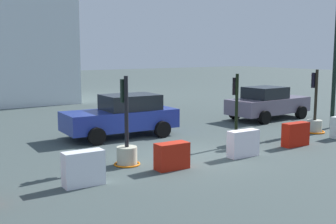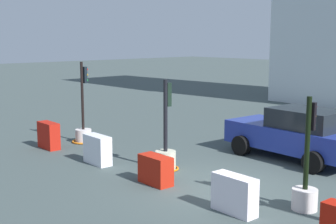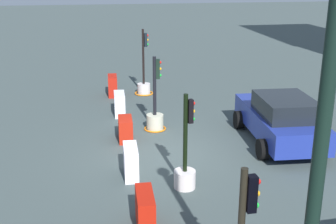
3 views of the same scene
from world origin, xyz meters
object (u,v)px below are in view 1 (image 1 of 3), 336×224
object	(u,v)px
car_blue_estate	(122,116)
traffic_light_2	(236,131)
traffic_light_1	(127,148)
car_grey_saloon	(268,103)
construction_barrier_2	(172,156)
street_lamp_post	(336,49)
traffic_light_3	(315,121)
construction_barrier_4	(296,134)
construction_barrier_1	(84,168)
construction_barrier_3	(243,143)

from	to	relation	value
car_blue_estate	traffic_light_2	bearing A→B (deg)	-55.45
traffic_light_1	car_blue_estate	xyz separation A→B (m)	(1.94, 3.85, 0.33)
car_grey_saloon	construction_barrier_2	bearing A→B (deg)	-152.14
traffic_light_1	street_lamp_post	size ratio (longest dim) A/B	0.44
traffic_light_3	car_blue_estate	size ratio (longest dim) A/B	0.58
traffic_light_1	traffic_light_2	world-z (taller)	traffic_light_1
construction_barrier_2	street_lamp_post	size ratio (longest dim) A/B	0.16
traffic_light_3	construction_barrier_4	world-z (taller)	traffic_light_3
street_lamp_post	car_blue_estate	bearing A→B (deg)	157.84
traffic_light_2	construction_barrier_1	size ratio (longest dim) A/B	2.45
construction_barrier_2	car_grey_saloon	bearing A→B (deg)	27.86
traffic_light_2	construction_barrier_2	xyz separation A→B (m)	(-3.65, -1.26, -0.16)
traffic_light_3	construction_barrier_3	bearing A→B (deg)	-166.21
street_lamp_post	construction_barrier_1	bearing A→B (deg)	-173.01
traffic_light_2	construction_barrier_1	bearing A→B (deg)	-168.75
car_grey_saloon	street_lamp_post	world-z (taller)	street_lamp_post
car_blue_estate	car_grey_saloon	xyz separation A→B (m)	(8.04, -0.15, -0.03)
traffic_light_1	traffic_light_3	world-z (taller)	traffic_light_1
construction_barrier_4	construction_barrier_3	bearing A→B (deg)	-178.46
construction_barrier_4	car_grey_saloon	world-z (taller)	car_grey_saloon
traffic_light_1	construction_barrier_2	world-z (taller)	traffic_light_1
construction_barrier_1	car_grey_saloon	world-z (taller)	car_grey_saloon
traffic_light_3	car_grey_saloon	distance (m)	3.77
traffic_light_3	construction_barrier_3	world-z (taller)	traffic_light_3
construction_barrier_3	traffic_light_3	bearing A→B (deg)	13.79
construction_barrier_2	car_grey_saloon	distance (m)	10.34
street_lamp_post	traffic_light_3	bearing A→B (deg)	-170.15
traffic_light_1	traffic_light_2	size ratio (longest dim) A/B	1.03
traffic_light_3	traffic_light_2	bearing A→B (deg)	179.63
construction_barrier_1	construction_barrier_2	xyz separation A→B (m)	(2.70, 0.00, -0.06)
traffic_light_3	construction_barrier_4	distance (m)	2.96
traffic_light_2	traffic_light_3	xyz separation A→B (m)	(4.38, -0.03, -0.07)
construction_barrier_4	car_blue_estate	size ratio (longest dim) A/B	0.24
traffic_light_1	construction_barrier_4	world-z (taller)	traffic_light_1
car_blue_estate	car_grey_saloon	world-z (taller)	car_blue_estate
construction_barrier_3	car_blue_estate	xyz separation A→B (m)	(-1.62, 5.05, 0.40)
traffic_light_1	car_blue_estate	bearing A→B (deg)	63.26
traffic_light_3	construction_barrier_3	distance (m)	5.47
construction_barrier_3	car_grey_saloon	world-z (taller)	car_grey_saloon
construction_barrier_3	car_grey_saloon	size ratio (longest dim) A/B	0.24
traffic_light_3	construction_barrier_1	world-z (taller)	traffic_light_3
traffic_light_2	car_blue_estate	world-z (taller)	traffic_light_2
construction_barrier_1	construction_barrier_4	world-z (taller)	construction_barrier_1
traffic_light_2	construction_barrier_1	distance (m)	6.47
construction_barrier_1	construction_barrier_4	size ratio (longest dim) A/B	0.98
construction_barrier_3	construction_barrier_4	bearing A→B (deg)	1.54
traffic_light_1	construction_barrier_3	distance (m)	3.76
traffic_light_2	traffic_light_3	bearing A→B (deg)	-0.37
construction_barrier_1	car_blue_estate	size ratio (longest dim) A/B	0.23
construction_barrier_3	construction_barrier_4	size ratio (longest dim) A/B	1.02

